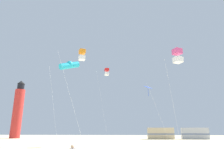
{
  "coord_description": "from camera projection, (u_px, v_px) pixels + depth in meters",
  "views": [
    {
      "loc": [
        2.65,
        -6.74,
        1.96
      ],
      "look_at": [
        0.86,
        9.95,
        6.7
      ],
      "focal_mm": 32.22,
      "sensor_mm": 36.0,
      "label": 1
    }
  ],
  "objects": [
    {
      "name": "kite_box_orange",
      "position": [
        82.0,
        55.0,
        20.86
      ],
      "size": [
        3.47,
        2.53,
        10.18
      ],
      "color": "silver",
      "rests_on": "ground"
    },
    {
      "name": "kite_tube_cyan",
      "position": [
        69.0,
        65.0,
        22.89
      ],
      "size": [
        3.36,
        3.49,
        9.91
      ],
      "color": "silver",
      "rests_on": "ground"
    },
    {
      "name": "kite_box_scarlet",
      "position": [
        107.0,
        72.0,
        32.48
      ],
      "size": [
        2.21,
        2.0,
        11.78
      ],
      "color": "silver",
      "rests_on": "ground"
    },
    {
      "name": "kite_box_rainbow",
      "position": [
        178.0,
        56.0,
        15.9
      ],
      "size": [
        1.37,
        1.42,
        8.28
      ],
      "color": "silver",
      "rests_on": "ground"
    },
    {
      "name": "kite_diamond_blue",
      "position": [
        149.0,
        89.0,
        26.78
      ],
      "size": [
        3.08,
        3.08,
        7.84
      ],
      "color": "silver",
      "rests_on": "ground"
    },
    {
      "name": "lighthouse_distant",
      "position": [
        18.0,
        110.0,
        58.88
      ],
      "size": [
        2.8,
        2.8,
        16.8
      ],
      "color": "red",
      "rests_on": "ground"
    },
    {
      "name": "rv_van_tan",
      "position": [
        161.0,
        133.0,
        50.73
      ],
      "size": [
        6.53,
        2.59,
        2.8
      ],
      "rotation": [
        0.0,
        0.0,
        0.04
      ],
      "color": "#C6B28C",
      "rests_on": "ground"
    },
    {
      "name": "rv_van_silver",
      "position": [
        195.0,
        133.0,
        50.78
      ],
      "size": [
        6.57,
        2.72,
        2.8
      ],
      "rotation": [
        0.0,
        0.0,
        -0.06
      ],
      "color": "#B7BABF",
      "rests_on": "ground"
    }
  ]
}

